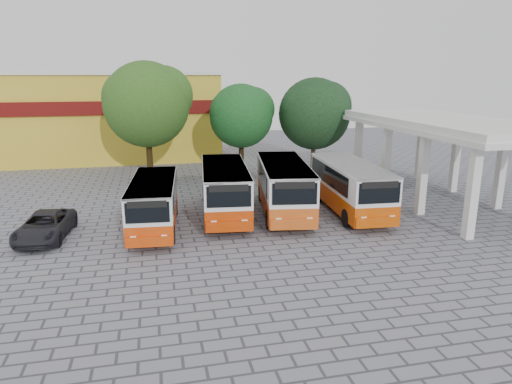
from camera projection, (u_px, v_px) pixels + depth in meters
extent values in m
plane|color=slate|center=(303.00, 234.00, 23.70)|extent=(90.00, 90.00, 0.00)
cube|color=silver|center=(473.00, 190.00, 22.40)|extent=(0.45, 0.45, 5.00)
cube|color=silver|center=(358.00, 150.00, 34.68)|extent=(0.45, 0.45, 5.00)
cube|color=silver|center=(421.00, 147.00, 35.82)|extent=(0.45, 0.45, 5.00)
cube|color=silver|center=(445.00, 121.00, 28.44)|extent=(6.60, 15.60, 0.40)
cube|color=silver|center=(444.00, 127.00, 28.53)|extent=(6.80, 15.80, 0.30)
cube|color=gold|center=(114.00, 117.00, 44.90)|extent=(20.00, 10.00, 8.00)
cube|color=#590C0A|center=(108.00, 108.00, 39.79)|extent=(20.00, 0.20, 1.20)
cube|color=silver|center=(110.00, 74.00, 43.87)|extent=(20.40, 10.40, 0.30)
cube|color=#C53503|center=(155.00, 214.00, 24.30)|extent=(2.79, 7.49, 0.96)
cube|color=white|center=(153.00, 193.00, 24.02)|extent=(2.79, 7.49, 1.35)
cube|color=white|center=(153.00, 181.00, 23.86)|extent=(2.84, 7.50, 0.11)
cube|color=black|center=(131.00, 194.00, 23.77)|extent=(0.54, 6.04, 0.96)
cube|color=black|center=(175.00, 191.00, 24.25)|extent=(0.54, 6.04, 0.96)
cube|color=black|center=(154.00, 212.00, 20.53)|extent=(1.97, 0.21, 0.96)
cube|color=black|center=(154.00, 204.00, 20.43)|extent=(1.74, 0.20, 0.31)
cylinder|color=black|center=(135.00, 237.00, 21.93)|extent=(0.26, 0.92, 0.92)
cylinder|color=black|center=(176.00, 234.00, 22.35)|extent=(0.26, 0.92, 0.92)
cylinder|color=black|center=(137.00, 209.00, 26.43)|extent=(0.26, 0.92, 0.92)
cylinder|color=black|center=(172.00, 207.00, 26.86)|extent=(0.26, 0.92, 0.92)
cube|color=#B52F00|center=(225.00, 200.00, 26.56)|extent=(3.28, 8.36, 1.07)
cube|color=white|center=(225.00, 179.00, 26.24)|extent=(3.28, 8.36, 1.50)
cube|color=white|center=(224.00, 167.00, 26.07)|extent=(3.33, 8.36, 0.12)
cube|color=black|center=(203.00, 180.00, 25.97)|extent=(0.75, 6.69, 1.07)
cube|color=black|center=(246.00, 177.00, 26.51)|extent=(0.75, 6.69, 1.07)
cube|color=black|center=(238.00, 196.00, 22.37)|extent=(2.18, 0.28, 1.07)
cube|color=black|center=(237.00, 188.00, 22.27)|extent=(1.93, 0.26, 0.35)
cylinder|color=black|center=(212.00, 222.00, 23.93)|extent=(0.29, 1.02, 1.02)
cylinder|color=black|center=(253.00, 219.00, 24.40)|extent=(0.29, 1.02, 1.02)
cylinder|color=black|center=(201.00, 197.00, 28.93)|extent=(0.29, 1.02, 1.02)
cylinder|color=black|center=(235.00, 195.00, 29.40)|extent=(0.29, 1.02, 1.02)
cube|color=#C04A10|center=(284.00, 198.00, 26.98)|extent=(3.80, 8.68, 1.10)
cube|color=white|center=(284.00, 176.00, 26.65)|extent=(3.80, 8.68, 1.54)
cube|color=white|center=(284.00, 164.00, 26.48)|extent=(3.85, 8.68, 0.13)
cube|color=black|center=(263.00, 177.00, 26.37)|extent=(1.14, 6.84, 1.10)
cube|color=black|center=(305.00, 175.00, 26.92)|extent=(1.14, 6.84, 1.10)
cube|color=black|center=(308.00, 193.00, 22.67)|extent=(2.23, 0.40, 1.10)
cube|color=black|center=(308.00, 185.00, 22.56)|extent=(1.98, 0.37, 0.36)
cylinder|color=black|center=(277.00, 220.00, 24.27)|extent=(0.29, 1.05, 1.05)
cylinder|color=black|center=(318.00, 217.00, 24.76)|extent=(0.29, 1.05, 1.05)
cylinder|color=black|center=(255.00, 194.00, 29.42)|extent=(0.29, 1.05, 1.05)
cylinder|color=black|center=(289.00, 193.00, 29.90)|extent=(0.29, 1.05, 1.05)
cube|color=#BB3F00|center=(349.00, 197.00, 27.20)|extent=(2.98, 8.31, 1.07)
cube|color=white|center=(351.00, 176.00, 26.88)|extent=(2.98, 8.31, 1.50)
cube|color=white|center=(351.00, 165.00, 26.71)|extent=(3.03, 8.31, 0.12)
cube|color=black|center=(331.00, 177.00, 26.61)|extent=(0.49, 6.73, 1.07)
cube|color=black|center=(370.00, 175.00, 27.14)|extent=(0.49, 6.73, 1.07)
cube|color=black|center=(384.00, 193.00, 23.00)|extent=(2.19, 0.19, 1.07)
cube|color=black|center=(385.00, 185.00, 22.89)|extent=(1.94, 0.19, 0.35)
cylinder|color=black|center=(350.00, 218.00, 24.56)|extent=(0.29, 1.02, 1.02)
cylinder|color=black|center=(388.00, 216.00, 25.03)|extent=(0.29, 1.02, 1.02)
cylinder|color=black|center=(316.00, 194.00, 29.57)|extent=(0.29, 1.02, 1.02)
cylinder|color=black|center=(348.00, 192.00, 30.04)|extent=(0.29, 1.02, 1.02)
cylinder|color=#2E210C|center=(149.00, 153.00, 35.28)|extent=(0.47, 0.47, 4.27)
sphere|color=#265012|center=(146.00, 104.00, 34.36)|extent=(6.45, 6.45, 6.45)
sphere|color=#265012|center=(163.00, 95.00, 34.76)|extent=(4.51, 4.51, 4.51)
sphere|color=#265012|center=(130.00, 98.00, 33.80)|extent=(4.19, 4.19, 4.19)
cylinder|color=black|center=(241.00, 154.00, 37.28)|extent=(0.42, 0.42, 3.49)
sphere|color=#0F4615|center=(241.00, 116.00, 36.51)|extent=(5.10, 5.10, 5.10)
sphere|color=#0F4615|center=(253.00, 109.00, 36.89)|extent=(3.57, 3.57, 3.57)
sphere|color=#0F4615|center=(230.00, 112.00, 36.04)|extent=(3.31, 3.31, 3.31)
cylinder|color=#493222|center=(313.00, 151.00, 38.34)|extent=(0.38, 0.38, 3.65)
sphere|color=black|center=(314.00, 114.00, 37.58)|extent=(5.89, 5.89, 5.89)
sphere|color=black|center=(327.00, 106.00, 37.97)|extent=(4.12, 4.12, 4.12)
sphere|color=black|center=(303.00, 109.00, 37.06)|extent=(3.83, 3.83, 3.83)
imported|color=black|center=(45.00, 226.00, 22.86)|extent=(2.61, 4.91, 1.31)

